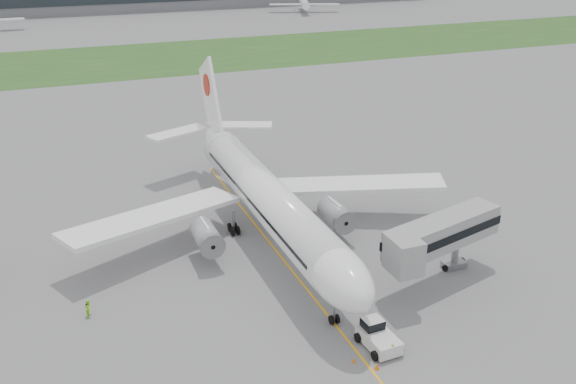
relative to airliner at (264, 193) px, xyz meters
name	(u,v)px	position (x,y,z in m)	size (l,w,h in m)	color
ground	(278,254)	(0.00, -4.87, -5.66)	(600.00, 600.00, 0.00)	slate
apron_markings	(295,274)	(0.00, -9.87, -5.66)	(70.00, 70.00, 0.04)	#F6A815
grass_strip	(124,60)	(0.00, 115.13, -5.65)	(600.00, 50.00, 0.02)	#224A1B
airliner	(264,193)	(0.00, 0.00, 0.00)	(48.13, 53.95, 17.88)	white
pushback_tug	(377,335)	(2.14, -24.36, -4.63)	(3.18, 4.51, 2.24)	silver
jet_bridge	(437,236)	(13.13, -16.77, -0.25)	(15.46, 8.16, 7.32)	gray
safety_cone_left	(354,360)	(-0.95, -25.83, -5.42)	(0.35, 0.35, 0.48)	#D9650B
safety_cone_right	(377,366)	(0.50, -27.39, -5.35)	(0.45, 0.45, 0.61)	#D9650B
ground_crew_near	(392,351)	(2.37, -26.60, -4.89)	(0.56, 0.37, 1.55)	#8CCA21
ground_crew_far	(89,308)	(-21.59, -9.93, -4.77)	(0.87, 0.68, 1.79)	#A7F729
distant_aircraft_right	(304,12)	(85.97, 190.54, -5.66)	(29.24, 25.80, 11.18)	white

